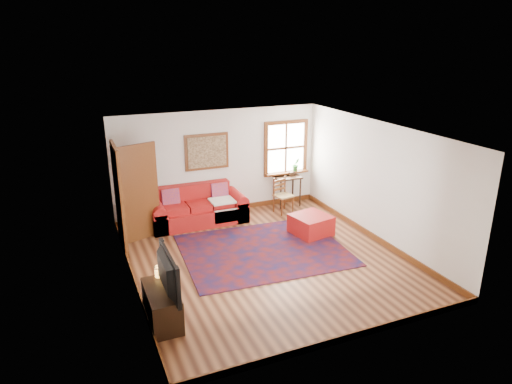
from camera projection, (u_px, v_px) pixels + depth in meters
name	position (u px, v px, depth m)	size (l,w,h in m)	color
ground	(266.00, 259.00, 8.82)	(5.50, 5.50, 0.00)	#462213
room_envelope	(266.00, 177.00, 8.30)	(5.04, 5.54, 2.52)	silver
window	(287.00, 153.00, 11.41)	(1.18, 0.20, 1.38)	white
doorway	(131.00, 194.00, 9.21)	(0.89, 1.08, 2.14)	black
framed_artwork	(207.00, 152.00, 10.57)	(1.05, 0.07, 0.85)	brown
persian_rug	(263.00, 250.00, 9.17)	(3.19, 2.55, 0.02)	#58100C
red_leather_sofa	(198.00, 211.00, 10.50)	(2.18, 0.90, 0.85)	#AB1716
red_ottoman	(311.00, 225.00, 9.88)	(0.75, 0.75, 0.43)	#AB1716
side_table	(287.00, 181.00, 11.45)	(0.64, 0.48, 0.77)	black
ladder_back_chair	(282.00, 194.00, 11.07)	(0.47, 0.46, 0.86)	tan
media_cabinet	(162.00, 306.00, 6.81)	(0.44, 0.97, 0.53)	black
television	(162.00, 273.00, 6.55)	(1.10, 0.14, 0.63)	black
candle_hurricane	(158.00, 272.00, 7.06)	(0.12, 0.12, 0.18)	silver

